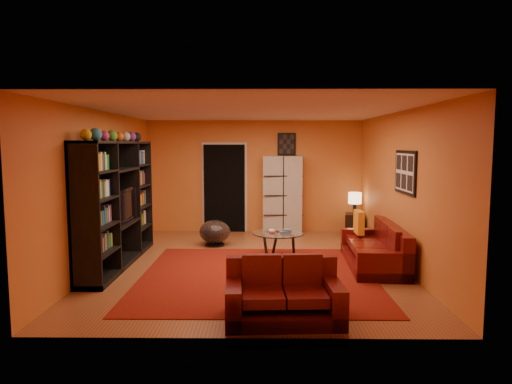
{
  "coord_description": "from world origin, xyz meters",
  "views": [
    {
      "loc": [
        0.16,
        -7.64,
        2.05
      ],
      "look_at": [
        0.07,
        0.1,
        1.24
      ],
      "focal_mm": 32.0,
      "sensor_mm": 36.0,
      "label": 1
    }
  ],
  "objects_px": {
    "side_table": "(354,225)",
    "table_lamp": "(355,199)",
    "tv": "(121,206)",
    "sofa": "(378,249)",
    "coffee_table": "(278,235)",
    "bowl_chair": "(215,232)",
    "storage_cabinet": "(283,195)",
    "loveseat": "(283,294)",
    "entertainment_unit": "(118,203)"
  },
  "relations": [
    {
      "from": "side_table",
      "to": "table_lamp",
      "type": "height_order",
      "value": "table_lamp"
    },
    {
      "from": "tv",
      "to": "sofa",
      "type": "relative_size",
      "value": 0.49
    },
    {
      "from": "coffee_table",
      "to": "bowl_chair",
      "type": "bearing_deg",
      "value": 140.06
    },
    {
      "from": "side_table",
      "to": "storage_cabinet",
      "type": "bearing_deg",
      "value": 168.01
    },
    {
      "from": "sofa",
      "to": "storage_cabinet",
      "type": "height_order",
      "value": "storage_cabinet"
    },
    {
      "from": "coffee_table",
      "to": "storage_cabinet",
      "type": "bearing_deg",
      "value": 85.34
    },
    {
      "from": "sofa",
      "to": "bowl_chair",
      "type": "distance_m",
      "value": 3.29
    },
    {
      "from": "loveseat",
      "to": "coffee_table",
      "type": "xyz_separation_m",
      "value": [
        0.05,
        2.82,
        0.14
      ]
    },
    {
      "from": "coffee_table",
      "to": "loveseat",
      "type": "bearing_deg",
      "value": -90.94
    },
    {
      "from": "loveseat",
      "to": "entertainment_unit",
      "type": "bearing_deg",
      "value": 45.05
    },
    {
      "from": "tv",
      "to": "storage_cabinet",
      "type": "relative_size",
      "value": 0.57
    },
    {
      "from": "storage_cabinet",
      "to": "side_table",
      "type": "bearing_deg",
      "value": -6.02
    },
    {
      "from": "storage_cabinet",
      "to": "side_table",
      "type": "relative_size",
      "value": 3.56
    },
    {
      "from": "tv",
      "to": "sofa",
      "type": "xyz_separation_m",
      "value": [
        4.36,
        -0.08,
        -0.72
      ]
    },
    {
      "from": "tv",
      "to": "table_lamp",
      "type": "distance_m",
      "value": 5.11
    },
    {
      "from": "bowl_chair",
      "to": "table_lamp",
      "type": "xyz_separation_m",
      "value": [
        3.03,
        1.02,
        0.56
      ]
    },
    {
      "from": "table_lamp",
      "to": "loveseat",
      "type": "bearing_deg",
      "value": -110.53
    },
    {
      "from": "tv",
      "to": "bowl_chair",
      "type": "height_order",
      "value": "tv"
    },
    {
      "from": "coffee_table",
      "to": "table_lamp",
      "type": "distance_m",
      "value": 2.76
    },
    {
      "from": "storage_cabinet",
      "to": "sofa",
      "type": "bearing_deg",
      "value": -57.01
    },
    {
      "from": "side_table",
      "to": "sofa",
      "type": "bearing_deg",
      "value": -92.62
    },
    {
      "from": "tv",
      "to": "coffee_table",
      "type": "distance_m",
      "value": 2.79
    },
    {
      "from": "coffee_table",
      "to": "sofa",
      "type": "bearing_deg",
      "value": -16.25
    },
    {
      "from": "coffee_table",
      "to": "side_table",
      "type": "xyz_separation_m",
      "value": [
        1.78,
        2.06,
        -0.17
      ]
    },
    {
      "from": "storage_cabinet",
      "to": "bowl_chair",
      "type": "distance_m",
      "value": 2.07
    },
    {
      "from": "sofa",
      "to": "entertainment_unit",
      "type": "bearing_deg",
      "value": -178.0
    },
    {
      "from": "entertainment_unit",
      "to": "loveseat",
      "type": "xyz_separation_m",
      "value": [
        2.7,
        -2.42,
        -0.76
      ]
    },
    {
      "from": "coffee_table",
      "to": "side_table",
      "type": "distance_m",
      "value": 2.73
    },
    {
      "from": "entertainment_unit",
      "to": "loveseat",
      "type": "bearing_deg",
      "value": -41.95
    },
    {
      "from": "loveseat",
      "to": "storage_cabinet",
      "type": "relative_size",
      "value": 0.78
    },
    {
      "from": "loveseat",
      "to": "side_table",
      "type": "height_order",
      "value": "loveseat"
    },
    {
      "from": "tv",
      "to": "table_lamp",
      "type": "xyz_separation_m",
      "value": [
        4.47,
        2.47,
        -0.17
      ]
    },
    {
      "from": "bowl_chair",
      "to": "side_table",
      "type": "height_order",
      "value": "bowl_chair"
    },
    {
      "from": "coffee_table",
      "to": "bowl_chair",
      "type": "height_order",
      "value": "bowl_chair"
    },
    {
      "from": "entertainment_unit",
      "to": "tv",
      "type": "relative_size",
      "value": 2.96
    },
    {
      "from": "bowl_chair",
      "to": "table_lamp",
      "type": "relative_size",
      "value": 1.3
    },
    {
      "from": "sofa",
      "to": "side_table",
      "type": "xyz_separation_m",
      "value": [
        0.12,
        2.55,
        -0.04
      ]
    },
    {
      "from": "tv",
      "to": "bowl_chair",
      "type": "xyz_separation_m",
      "value": [
        1.45,
        1.45,
        -0.74
      ]
    },
    {
      "from": "side_table",
      "to": "entertainment_unit",
      "type": "bearing_deg",
      "value": -151.44
    },
    {
      "from": "side_table",
      "to": "tv",
      "type": "bearing_deg",
      "value": -151.11
    },
    {
      "from": "entertainment_unit",
      "to": "side_table",
      "type": "bearing_deg",
      "value": 28.56
    },
    {
      "from": "tv",
      "to": "side_table",
      "type": "height_order",
      "value": "tv"
    },
    {
      "from": "tv",
      "to": "bowl_chair",
      "type": "relative_size",
      "value": 1.62
    },
    {
      "from": "entertainment_unit",
      "to": "coffee_table",
      "type": "xyz_separation_m",
      "value": [
        2.74,
        0.4,
        -0.63
      ]
    },
    {
      "from": "table_lamp",
      "to": "tv",
      "type": "bearing_deg",
      "value": -151.11
    },
    {
      "from": "loveseat",
      "to": "storage_cabinet",
      "type": "height_order",
      "value": "storage_cabinet"
    },
    {
      "from": "table_lamp",
      "to": "bowl_chair",
      "type": "bearing_deg",
      "value": -161.43
    },
    {
      "from": "bowl_chair",
      "to": "table_lamp",
      "type": "bearing_deg",
      "value": 18.57
    },
    {
      "from": "side_table",
      "to": "coffee_table",
      "type": "bearing_deg",
      "value": -130.85
    },
    {
      "from": "coffee_table",
      "to": "side_table",
      "type": "height_order",
      "value": "side_table"
    }
  ]
}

